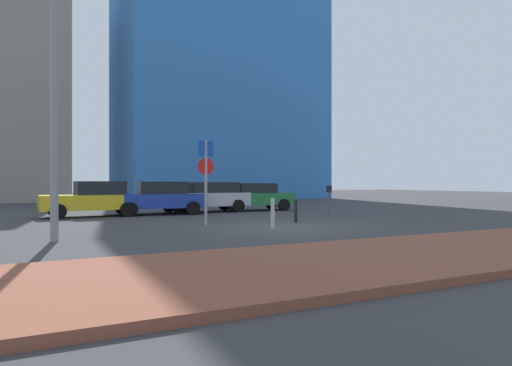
{
  "coord_description": "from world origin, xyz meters",
  "views": [
    {
      "loc": [
        -7.32,
        -12.85,
        1.51
      ],
      "look_at": [
        0.99,
        3.92,
        1.49
      ],
      "focal_mm": 30.77,
      "sensor_mm": 36.0,
      "label": 1
    }
  ],
  "objects_px": {
    "traffic_bollard_near": "(273,214)",
    "parked_car_blue": "(159,198)",
    "parked_car_yellow": "(95,199)",
    "traffic_bollard_mid": "(296,211)",
    "parked_car_silver": "(206,196)",
    "parked_car_green": "(254,196)",
    "parking_sign_post": "(206,172)",
    "parking_meter": "(329,197)",
    "street_lamp": "(54,72)"
  },
  "relations": [
    {
      "from": "parked_car_blue",
      "to": "street_lamp",
      "type": "xyz_separation_m",
      "value": [
        -4.74,
        -8.26,
        3.53
      ]
    },
    {
      "from": "parked_car_blue",
      "to": "parking_meter",
      "type": "relative_size",
      "value": 3.22
    },
    {
      "from": "street_lamp",
      "to": "parking_meter",
      "type": "bearing_deg",
      "value": 14.78
    },
    {
      "from": "parked_car_silver",
      "to": "traffic_bollard_mid",
      "type": "relative_size",
      "value": 5.45
    },
    {
      "from": "traffic_bollard_near",
      "to": "traffic_bollard_mid",
      "type": "distance_m",
      "value": 2.42
    },
    {
      "from": "parked_car_yellow",
      "to": "parking_meter",
      "type": "distance_m",
      "value": 10.31
    },
    {
      "from": "parked_car_yellow",
      "to": "parking_sign_post",
      "type": "relative_size",
      "value": 1.46
    },
    {
      "from": "parked_car_blue",
      "to": "traffic_bollard_mid",
      "type": "distance_m",
      "value": 7.4
    },
    {
      "from": "parked_car_silver",
      "to": "parked_car_green",
      "type": "bearing_deg",
      "value": 0.19
    },
    {
      "from": "traffic_bollard_near",
      "to": "traffic_bollard_mid",
      "type": "bearing_deg",
      "value": 40.17
    },
    {
      "from": "parking_meter",
      "to": "street_lamp",
      "type": "bearing_deg",
      "value": -165.22
    },
    {
      "from": "parked_car_silver",
      "to": "parking_meter",
      "type": "xyz_separation_m",
      "value": [
        3.3,
        -6.07,
        0.09
      ]
    },
    {
      "from": "parking_sign_post",
      "to": "parked_car_green",
      "type": "bearing_deg",
      "value": 52.21
    },
    {
      "from": "parking_meter",
      "to": "street_lamp",
      "type": "relative_size",
      "value": 0.19
    },
    {
      "from": "traffic_bollard_mid",
      "to": "parked_car_yellow",
      "type": "bearing_deg",
      "value": 135.22
    },
    {
      "from": "parking_meter",
      "to": "traffic_bollard_mid",
      "type": "bearing_deg",
      "value": -156.43
    },
    {
      "from": "parking_meter",
      "to": "parked_car_silver",
      "type": "bearing_deg",
      "value": 118.55
    },
    {
      "from": "parked_car_blue",
      "to": "parked_car_green",
      "type": "relative_size",
      "value": 1.07
    },
    {
      "from": "parked_car_yellow",
      "to": "parked_car_blue",
      "type": "relative_size",
      "value": 0.98
    },
    {
      "from": "parking_sign_post",
      "to": "traffic_bollard_mid",
      "type": "xyz_separation_m",
      "value": [
        3.46,
        -0.4,
        -1.47
      ]
    },
    {
      "from": "parked_car_green",
      "to": "parking_sign_post",
      "type": "bearing_deg",
      "value": -127.79
    },
    {
      "from": "parked_car_green",
      "to": "traffic_bollard_mid",
      "type": "xyz_separation_m",
      "value": [
        -1.7,
        -7.05,
        -0.34
      ]
    },
    {
      "from": "parked_car_green",
      "to": "street_lamp",
      "type": "height_order",
      "value": "street_lamp"
    },
    {
      "from": "parked_car_blue",
      "to": "parking_sign_post",
      "type": "distance_m",
      "value": 6.14
    },
    {
      "from": "parking_meter",
      "to": "traffic_bollard_mid",
      "type": "relative_size",
      "value": 1.63
    },
    {
      "from": "parked_car_yellow",
      "to": "parked_car_silver",
      "type": "bearing_deg",
      "value": 6.25
    },
    {
      "from": "parked_car_blue",
      "to": "traffic_bollard_near",
      "type": "height_order",
      "value": "parked_car_blue"
    },
    {
      "from": "traffic_bollard_near",
      "to": "parked_car_blue",
      "type": "bearing_deg",
      "value": 102.48
    },
    {
      "from": "traffic_bollard_near",
      "to": "traffic_bollard_mid",
      "type": "xyz_separation_m",
      "value": [
        1.85,
        1.56,
        -0.07
      ]
    },
    {
      "from": "parked_car_yellow",
      "to": "parked_car_blue",
      "type": "bearing_deg",
      "value": -0.22
    },
    {
      "from": "parking_sign_post",
      "to": "traffic_bollard_mid",
      "type": "height_order",
      "value": "parking_sign_post"
    },
    {
      "from": "parked_car_blue",
      "to": "traffic_bollard_near",
      "type": "xyz_separation_m",
      "value": [
        1.77,
        -8.0,
        -0.3
      ]
    },
    {
      "from": "street_lamp",
      "to": "traffic_bollard_near",
      "type": "bearing_deg",
      "value": 2.26
    },
    {
      "from": "parked_car_yellow",
      "to": "parking_meter",
      "type": "xyz_separation_m",
      "value": [
        8.74,
        -5.47,
        0.1
      ]
    },
    {
      "from": "parked_car_blue",
      "to": "parked_car_silver",
      "type": "xyz_separation_m",
      "value": [
        2.56,
        0.61,
        0.01
      ]
    },
    {
      "from": "parked_car_silver",
      "to": "traffic_bollard_near",
      "type": "bearing_deg",
      "value": -95.21
    },
    {
      "from": "parking_meter",
      "to": "traffic_bollard_mid",
      "type": "distance_m",
      "value": 2.49
    },
    {
      "from": "parking_sign_post",
      "to": "traffic_bollard_mid",
      "type": "bearing_deg",
      "value": -6.58
    },
    {
      "from": "parking_meter",
      "to": "traffic_bollard_mid",
      "type": "xyz_separation_m",
      "value": [
        -2.24,
        -0.98,
        -0.47
      ]
    },
    {
      "from": "parking_sign_post",
      "to": "street_lamp",
      "type": "height_order",
      "value": "street_lamp"
    },
    {
      "from": "parked_car_yellow",
      "to": "parked_car_green",
      "type": "height_order",
      "value": "parked_car_yellow"
    },
    {
      "from": "parking_sign_post",
      "to": "traffic_bollard_near",
      "type": "height_order",
      "value": "parking_sign_post"
    },
    {
      "from": "parking_meter",
      "to": "parking_sign_post",
      "type": "bearing_deg",
      "value": -174.21
    },
    {
      "from": "parked_car_yellow",
      "to": "parked_car_silver",
      "type": "height_order",
      "value": "parked_car_yellow"
    },
    {
      "from": "parked_car_yellow",
      "to": "traffic_bollard_mid",
      "type": "height_order",
      "value": "parked_car_yellow"
    },
    {
      "from": "parking_meter",
      "to": "parked_car_green",
      "type": "bearing_deg",
      "value": 95.01
    },
    {
      "from": "parked_car_silver",
      "to": "parking_meter",
      "type": "height_order",
      "value": "parked_car_silver"
    },
    {
      "from": "parked_car_green",
      "to": "parking_sign_post",
      "type": "relative_size",
      "value": 1.39
    },
    {
      "from": "parked_car_green",
      "to": "parking_meter",
      "type": "relative_size",
      "value": 3.02
    },
    {
      "from": "parked_car_yellow",
      "to": "parking_sign_post",
      "type": "bearing_deg",
      "value": -63.3
    }
  ]
}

